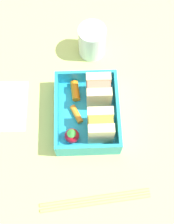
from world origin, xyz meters
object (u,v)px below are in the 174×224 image
Objects in this scene: sandwich_center_left at (100,126)px; drinking_glass at (92,41)px; carrot_stick_left at (76,113)px; strawberry_far_left at (72,136)px; sandwich_left at (99,92)px; carrot_stick_far_left at (75,91)px; folded_napkin at (6,106)px; chopstick_pair at (95,200)px.

sandwich_center_left is 19.24cm from drinking_glass.
strawberry_far_left is at bearing -10.45° from carrot_stick_left.
sandwich_left is 1.00× the size of sandwich_center_left.
carrot_stick_far_left is 1.18× the size of strawberry_far_left.
sandwich_center_left reaches higher than drinking_glass.
carrot_stick_far_left is 0.55× the size of drinking_glass.
carrot_stick_far_left is (-8.48, -4.55, -2.39)cm from sandwich_center_left.
sandwich_center_left reaches higher than strawberry_far_left.
strawberry_far_left is (8.20, -5.35, -1.67)cm from sandwich_left.
sandwich_left is 12.28cm from drinking_glass.
folded_napkin is at bearing -88.47° from sandwich_left.
sandwich_left reaches higher than drinking_glass.
sandwich_center_left reaches higher than folded_napkin.
drinking_glass is at bearing -177.75° from sandwich_center_left.
carrot_stick_far_left is at bearing -171.55° from chopstick_pair.
carrot_stick_left is at bearing 79.45° from folded_napkin.
chopstick_pair is at bearing -6.22° from sandwich_center_left.
sandwich_left is 1.88× the size of strawberry_far_left.
carrot_stick_left is 15.94cm from drinking_glass.
carrot_stick_far_left is at bearing -108.21° from sandwich_left.
strawberry_far_left is 0.17× the size of chopstick_pair.
sandwich_left is 6.03cm from carrot_stick_left.
strawberry_far_left reaches higher than chopstick_pair.
strawberry_far_left is at bearing -77.17° from sandwich_center_left.
folded_napkin is at bearing -119.89° from strawberry_far_left.
carrot_stick_far_left is at bearing -19.48° from drinking_glass.
carrot_stick_far_left is 9.75cm from strawberry_far_left.
strawberry_far_left reaches higher than carrot_stick_left.
folded_napkin is (-7.70, -13.39, -2.52)cm from strawberry_far_left.
sandwich_left is at bearing 71.79° from carrot_stick_far_left.
carrot_stick_left is (3.17, -4.42, -2.60)cm from sandwich_left.
sandwich_center_left is 1.59× the size of carrot_stick_far_left.
drinking_glass reaches higher than chopstick_pair.
drinking_glass reaches higher than strawberry_far_left.
carrot_stick_left reaches higher than chopstick_pair.
sandwich_left is 0.32× the size of chopstick_pair.
strawberry_far_left is 20.96cm from drinking_glass.
carrot_stick_left is 0.19× the size of chopstick_pair.
sandwich_center_left is 0.88× the size of drinking_glass.
folded_napkin is at bearing -81.98° from carrot_stick_far_left.
carrot_stick_left is 16.93cm from chopstick_pair.
folded_napkin is at bearing -137.99° from chopstick_pair.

